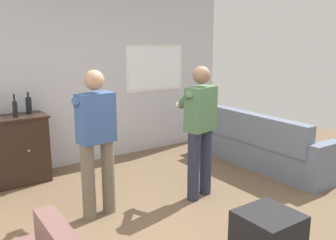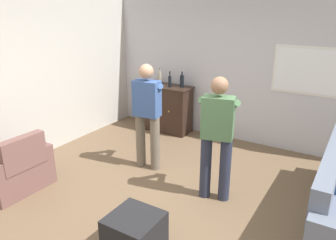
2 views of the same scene
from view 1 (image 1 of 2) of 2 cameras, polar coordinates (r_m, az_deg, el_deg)
ground at (r=4.32m, az=3.08°, el=-15.39°), size 10.40×10.40×0.00m
wall_back_with_window at (r=6.17m, az=-11.91°, el=6.59°), size 5.20×0.15×2.80m
couch at (r=6.09m, az=13.49°, el=-3.86°), size 0.57×2.43×0.88m
sideboard_cabinet at (r=5.61m, az=-23.02°, el=-4.38°), size 1.04×0.49×0.96m
bottle_liquor_amber at (r=5.44m, az=-22.27°, el=1.64°), size 0.07×0.07×0.32m
bottle_spirits_clear at (r=5.60m, az=-20.45°, el=2.14°), size 0.08×0.08×0.31m
ottoman at (r=3.81m, az=14.99°, el=-16.40°), size 0.53×0.53×0.42m
person_standing_left at (r=4.23m, az=-10.91°, el=-2.53°), size 0.55×0.50×1.68m
person_standing_right at (r=4.67m, az=4.86°, el=-0.90°), size 0.54×0.51×1.68m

